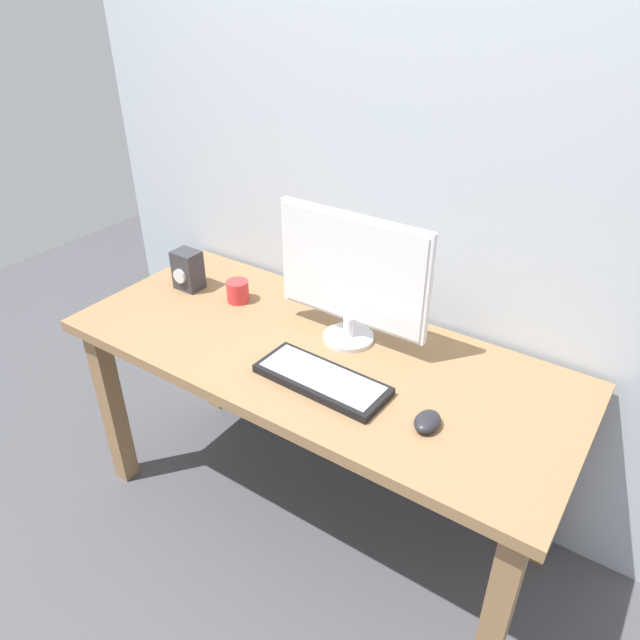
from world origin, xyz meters
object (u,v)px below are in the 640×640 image
keyboard_primary (322,379)px  audio_controller (188,270)px  monitor (352,276)px  coffee_mug (238,291)px  desk (316,377)px  mouse (427,421)px

keyboard_primary → audio_controller: 0.78m
monitor → keyboard_primary: size_ratio=1.27×
monitor → coffee_mug: monitor is taller
monitor → coffee_mug: size_ratio=6.52×
audio_controller → coffee_mug: (0.22, 0.03, -0.04)m
keyboard_primary → coffee_mug: 0.58m
desk → mouse: 0.49m
monitor → keyboard_primary: 0.34m
monitor → mouse: (0.40, -0.26, -0.21)m
desk → mouse: size_ratio=17.52×
desk → audio_controller: bearing=173.1°
audio_controller → coffee_mug: 0.23m
keyboard_primary → coffee_mug: size_ratio=5.12×
monitor → keyboard_primary: (0.06, -0.26, -0.22)m
monitor → keyboard_primary: bearing=-76.8°
desk → mouse: mouse is taller
mouse → monitor: bearing=145.1°
mouse → audio_controller: size_ratio=0.64×
audio_controller → coffee_mug: bearing=7.0°
desk → audio_controller: (-0.64, 0.08, 0.18)m
coffee_mug → mouse: bearing=-15.2°
monitor → mouse: monitor is taller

